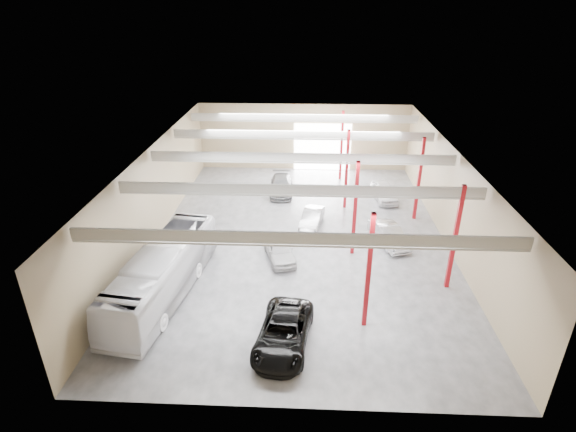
# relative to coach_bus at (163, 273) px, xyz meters

# --- Properties ---
(depot_shell) EXTENTS (22.12, 32.12, 7.06)m
(depot_shell) POSITION_rel_coach_bus_xyz_m (8.35, 8.20, 3.33)
(depot_shell) COLOR #48494E
(depot_shell) RESTS_ON ground
(coach_bus) EXTENTS (4.38, 12.07, 3.29)m
(coach_bus) POSITION_rel_coach_bus_xyz_m (0.00, 0.00, 0.00)
(coach_bus) COLOR white
(coach_bus) RESTS_ON ground
(black_sedan) EXTENTS (3.35, 5.99, 1.58)m
(black_sedan) POSITION_rel_coach_bus_xyz_m (7.56, -4.15, -0.85)
(black_sedan) COLOR black
(black_sedan) RESTS_ON ground
(car_row_a) EXTENTS (2.86, 4.63, 1.47)m
(car_row_a) POSITION_rel_coach_bus_xyz_m (6.80, 4.72, -0.91)
(car_row_a) COLOR silver
(car_row_a) RESTS_ON ground
(car_row_b) EXTENTS (2.22, 4.35, 1.37)m
(car_row_b) POSITION_rel_coach_bus_xyz_m (9.11, 9.92, -0.96)
(car_row_b) COLOR #B0B1B5
(car_row_b) RESTS_ON ground
(car_row_c) EXTENTS (2.29, 5.21, 1.49)m
(car_row_c) POSITION_rel_coach_bus_xyz_m (6.22, 16.72, -0.90)
(car_row_c) COLOR slate
(car_row_c) RESTS_ON ground
(car_right_near) EXTENTS (2.83, 4.71, 1.47)m
(car_right_near) POSITION_rel_coach_bus_xyz_m (14.88, 7.23, -0.91)
(car_right_near) COLOR #AEAEB3
(car_right_near) RESTS_ON ground
(car_right_far) EXTENTS (2.32, 4.65, 1.52)m
(car_right_far) POSITION_rel_coach_bus_xyz_m (15.74, 15.60, -0.88)
(car_right_far) COLOR silver
(car_right_far) RESTS_ON ground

